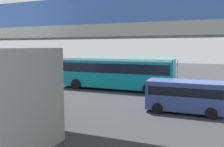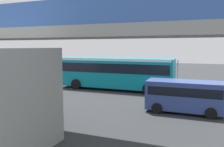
{
  "view_description": "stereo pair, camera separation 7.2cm",
  "coord_description": "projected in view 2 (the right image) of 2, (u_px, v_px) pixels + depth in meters",
  "views": [
    {
      "loc": [
        -8.48,
        22.44,
        4.23
      ],
      "look_at": [
        -0.38,
        1.41,
        1.6
      ],
      "focal_mm": 36.31,
      "sensor_mm": 36.0,
      "label": 1
    },
    {
      "loc": [
        -8.54,
        22.42,
        4.23
      ],
      "look_at": [
        -0.38,
        1.41,
        1.6
      ],
      "focal_mm": 36.31,
      "sensor_mm": 36.0,
      "label": 2
    }
  ],
  "objects": [
    {
      "name": "ground",
      "position": [
        113.0,
        87.0,
        24.32
      ],
      "size": [
        80.0,
        80.0,
        0.0
      ],
      "primitive_type": "plane",
      "color": "#2D3033"
    },
    {
      "name": "lane_dash_centre",
      "position": [
        107.0,
        82.0,
        27.88
      ],
      "size": [
        2.0,
        0.2,
        0.01
      ],
      "primitive_type": "cube",
      "color": "silver",
      "rests_on": "ground"
    },
    {
      "name": "lane_dash_right",
      "position": [
        79.0,
        80.0,
        29.32
      ],
      "size": [
        2.0,
        0.2,
        0.01
      ],
      "primitive_type": "cube",
      "color": "silver",
      "rests_on": "ground"
    },
    {
      "name": "traffic_sign",
      "position": [
        178.0,
        68.0,
        25.24
      ],
      "size": [
        0.08,
        0.6,
        2.8
      ],
      "color": "slate",
      "rests_on": "ground"
    },
    {
      "name": "city_bus",
      "position": [
        115.0,
        71.0,
        22.53
      ],
      "size": [
        11.54,
        2.85,
        3.15
      ],
      "color": "#0C8493",
      "rests_on": "ground"
    },
    {
      "name": "lane_dash_left",
      "position": [
        139.0,
        83.0,
        26.44
      ],
      "size": [
        2.0,
        0.2,
        0.01
      ],
      "primitive_type": "cube",
      "color": "silver",
      "rests_on": "ground"
    },
    {
      "name": "lane_dash_leftmost",
      "position": [
        174.0,
        86.0,
        25.0
      ],
      "size": [
        2.0,
        0.2,
        0.01
      ],
      "primitive_type": "cube",
      "color": "silver",
      "rests_on": "ground"
    },
    {
      "name": "parked_van",
      "position": [
        184.0,
        94.0,
        14.73
      ],
      "size": [
        4.8,
        2.17,
        2.05
      ],
      "color": "#33478C",
      "rests_on": "ground"
    },
    {
      "name": "pedestrian_overpass",
      "position": [
        27.0,
        41.0,
        11.92
      ],
      "size": [
        26.31,
        2.6,
        6.25
      ],
      "color": "gray",
      "rests_on": "ground"
    }
  ]
}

